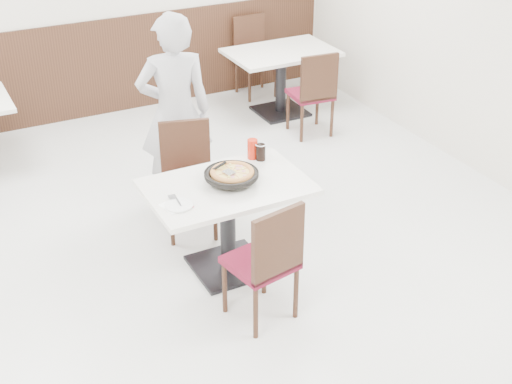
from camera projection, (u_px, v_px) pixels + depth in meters
name	position (u px, v px, depth m)	size (l,w,h in m)	color
floor	(218.00, 270.00, 5.62)	(7.00, 7.00, 0.00)	#B1B2AD
wainscot_back	(89.00, 70.00, 8.04)	(5.90, 0.03, 1.10)	black
main_table	(228.00, 227.00, 5.47)	(1.20, 0.80, 0.75)	white
chair_near	(260.00, 260.00, 4.92)	(0.42, 0.42, 0.95)	black
chair_far	(189.00, 182.00, 5.89)	(0.42, 0.42, 0.95)	black
trivet	(225.00, 181.00, 5.29)	(0.13, 0.13, 0.04)	black
pizza_pan	(231.00, 178.00, 5.29)	(0.36, 0.36, 0.01)	black
pizza	(232.00, 174.00, 5.30)	(0.32, 0.32, 0.02)	#C5874A
pizza_server	(229.00, 172.00, 5.26)	(0.07, 0.09, 0.00)	silver
napkin	(175.00, 205.00, 5.01)	(0.18, 0.18, 0.00)	white
side_plate	(179.00, 205.00, 5.00)	(0.20, 0.20, 0.01)	white
fork	(178.00, 201.00, 5.03)	(0.01, 0.14, 0.00)	silver
cola_glass	(261.00, 152.00, 5.61)	(0.08, 0.08, 0.13)	black
red_cup	(252.00, 149.00, 5.63)	(0.08, 0.08, 0.16)	red
diner_person	(175.00, 113.00, 6.13)	(0.64, 0.42, 1.76)	#B3B2B6
bg_table_right	(281.00, 82.00, 8.20)	(1.20, 0.80, 0.75)	white
bg_chair_right_near	(311.00, 92.00, 7.66)	(0.42, 0.42, 0.95)	black
bg_chair_right_far	(256.00, 58.00, 8.65)	(0.42, 0.42, 0.95)	black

